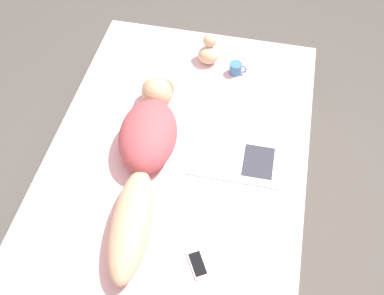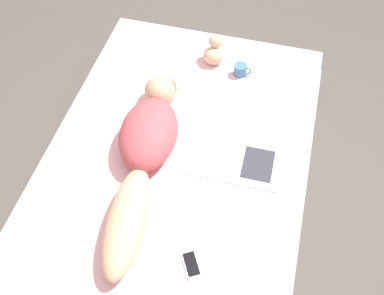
{
  "view_description": "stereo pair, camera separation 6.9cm",
  "coord_description": "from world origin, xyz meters",
  "px_view_note": "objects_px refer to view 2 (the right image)",
  "views": [
    {
      "loc": [
        0.39,
        -1.41,
        2.61
      ],
      "look_at": [
        0.08,
        0.05,
        0.57
      ],
      "focal_mm": 42.0,
      "sensor_mm": 36.0,
      "label": 1
    },
    {
      "loc": [
        0.46,
        -1.4,
        2.61
      ],
      "look_at": [
        0.08,
        0.05,
        0.57
      ],
      "focal_mm": 42.0,
      "sensor_mm": 36.0,
      "label": 2
    }
  ],
  "objects_px": {
    "person": "(145,150)",
    "cell_phone": "(191,264)",
    "open_magazine": "(236,160)",
    "coffee_mug": "(241,70)"
  },
  "relations": [
    {
      "from": "open_magazine",
      "to": "cell_phone",
      "type": "relative_size",
      "value": 3.21
    },
    {
      "from": "coffee_mug",
      "to": "cell_phone",
      "type": "height_order",
      "value": "coffee_mug"
    },
    {
      "from": "person",
      "to": "open_magazine",
      "type": "xyz_separation_m",
      "value": [
        0.49,
        0.13,
        -0.09
      ]
    },
    {
      "from": "person",
      "to": "cell_phone",
      "type": "bearing_deg",
      "value": -58.94
    },
    {
      "from": "open_magazine",
      "to": "coffee_mug",
      "type": "distance_m",
      "value": 0.69
    },
    {
      "from": "person",
      "to": "cell_phone",
      "type": "distance_m",
      "value": 0.67
    },
    {
      "from": "open_magazine",
      "to": "person",
      "type": "bearing_deg",
      "value": -166.41
    },
    {
      "from": "open_magazine",
      "to": "cell_phone",
      "type": "xyz_separation_m",
      "value": [
        -0.09,
        -0.66,
        0.0
      ]
    },
    {
      "from": "person",
      "to": "open_magazine",
      "type": "relative_size",
      "value": 2.5
    },
    {
      "from": "cell_phone",
      "to": "coffee_mug",
      "type": "bearing_deg",
      "value": 60.44
    }
  ]
}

